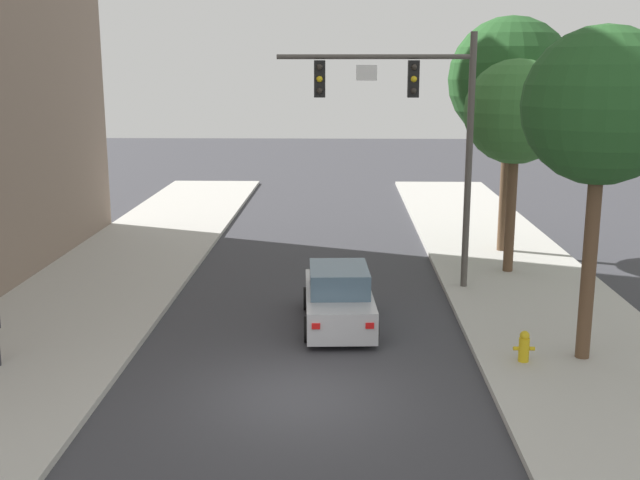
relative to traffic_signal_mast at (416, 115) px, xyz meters
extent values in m
plane|color=#38383D|center=(-3.02, -7.87, -5.30)|extent=(120.00, 120.00, 0.00)
cube|color=#B2AFA8|center=(3.48, -7.87, -5.23)|extent=(5.00, 60.00, 0.15)
cylinder|color=#514C47|center=(1.58, 0.01, -1.40)|extent=(0.20, 0.20, 7.50)
cylinder|color=#514C47|center=(-1.23, 0.01, 1.65)|extent=(5.63, 0.14, 0.14)
cube|color=black|center=(-0.11, 0.01, 1.02)|extent=(0.32, 0.28, 1.05)
sphere|color=#2D2823|center=(-0.11, -0.14, 1.35)|extent=(0.18, 0.18, 0.18)
sphere|color=yellow|center=(-0.11, -0.14, 1.02)|extent=(0.18, 0.18, 0.18)
sphere|color=#2D2823|center=(-0.11, -0.14, 0.69)|extent=(0.18, 0.18, 0.18)
cube|color=black|center=(-2.81, 0.01, 1.02)|extent=(0.32, 0.28, 1.05)
sphere|color=#2D2823|center=(-2.81, -0.14, 1.35)|extent=(0.18, 0.18, 0.18)
sphere|color=yellow|center=(-2.81, -0.14, 1.02)|extent=(0.18, 0.18, 0.18)
sphere|color=#2D2823|center=(-2.81, -0.14, 0.69)|extent=(0.18, 0.18, 0.18)
cube|color=white|center=(-1.46, -0.01, 1.20)|extent=(0.60, 0.03, 0.44)
cube|color=#B7B7BC|center=(-2.22, -3.27, -4.74)|extent=(1.92, 4.29, 0.80)
cube|color=slate|center=(-2.21, -3.42, -4.02)|extent=(1.61, 2.08, 0.64)
cylinder|color=black|center=(-3.10, -2.01, -4.98)|extent=(0.25, 0.65, 0.64)
cylinder|color=black|center=(-1.48, -1.93, -4.98)|extent=(0.25, 0.65, 0.64)
cylinder|color=black|center=(-2.96, -4.61, -4.98)|extent=(0.25, 0.65, 0.64)
cylinder|color=black|center=(-1.34, -4.53, -4.98)|extent=(0.25, 0.65, 0.64)
cube|color=red|center=(-2.74, -5.42, -4.62)|extent=(0.20, 0.05, 0.14)
cube|color=red|center=(-1.47, -5.35, -4.62)|extent=(0.20, 0.05, 0.14)
cylinder|color=gold|center=(1.98, -6.15, -4.88)|extent=(0.24, 0.24, 0.55)
sphere|color=gold|center=(1.98, -6.15, -4.54)|extent=(0.22, 0.22, 0.22)
cylinder|color=gold|center=(1.80, -6.15, -4.85)|extent=(0.12, 0.09, 0.09)
cylinder|color=gold|center=(2.16, -6.15, -4.85)|extent=(0.12, 0.09, 0.09)
cylinder|color=brown|center=(3.39, -5.86, -2.94)|extent=(0.32, 0.32, 4.42)
sphere|color=#235123|center=(3.39, -5.86, 0.54)|extent=(3.40, 3.40, 3.40)
cylinder|color=brown|center=(3.29, 1.85, -3.19)|extent=(0.32, 0.32, 3.92)
sphere|color=#387033|center=(3.29, 1.85, 0.00)|extent=(3.28, 3.28, 3.28)
cylinder|color=brown|center=(3.68, 4.81, -2.91)|extent=(0.32, 0.32, 4.48)
sphere|color=#235123|center=(3.68, 4.81, 0.95)|extent=(4.31, 4.31, 4.31)
camera|label=1|loc=(-2.14, -22.61, 1.31)|focal=43.08mm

